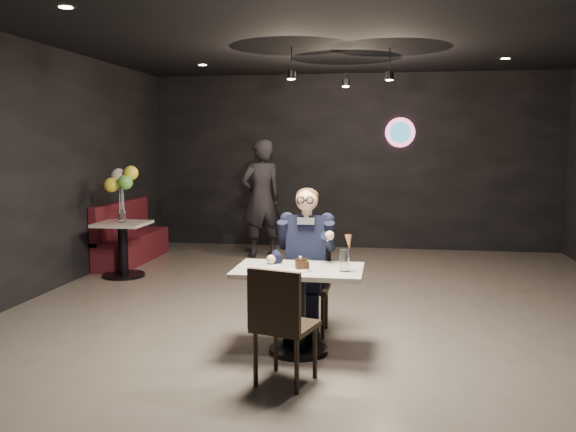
% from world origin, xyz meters
% --- Properties ---
extents(floor, '(9.00, 9.00, 0.00)m').
position_xyz_m(floor, '(0.00, 0.00, 0.00)').
color(floor, '#6C615A').
rests_on(floor, ground).
extents(wall_sign, '(0.50, 0.06, 0.50)m').
position_xyz_m(wall_sign, '(0.80, 4.47, 2.00)').
color(wall_sign, pink).
rests_on(wall_sign, floor).
extents(pendant_lights, '(1.40, 1.20, 0.36)m').
position_xyz_m(pendant_lights, '(0.00, 2.00, 2.88)').
color(pendant_lights, black).
rests_on(pendant_lights, floor).
extents(main_table, '(1.10, 0.70, 0.75)m').
position_xyz_m(main_table, '(-0.14, -1.00, 0.38)').
color(main_table, silver).
rests_on(main_table, floor).
extents(chair_far, '(0.42, 0.46, 0.92)m').
position_xyz_m(chair_far, '(-0.14, -0.45, 0.46)').
color(chair_far, black).
rests_on(chair_far, floor).
extents(chair_near, '(0.53, 0.56, 0.92)m').
position_xyz_m(chair_near, '(-0.14, -1.68, 0.46)').
color(chair_near, black).
rests_on(chair_near, floor).
extents(seated_man, '(0.60, 0.80, 1.44)m').
position_xyz_m(seated_man, '(-0.14, -0.45, 0.72)').
color(seated_man, black).
rests_on(seated_man, floor).
extents(dessert_plate, '(0.21, 0.21, 0.01)m').
position_xyz_m(dessert_plate, '(-0.12, -1.10, 0.76)').
color(dessert_plate, white).
rests_on(dessert_plate, main_table).
extents(cake_slice, '(0.13, 0.12, 0.07)m').
position_xyz_m(cake_slice, '(-0.11, -1.06, 0.80)').
color(cake_slice, black).
rests_on(cake_slice, dessert_plate).
extents(mint_leaf, '(0.06, 0.04, 0.01)m').
position_xyz_m(mint_leaf, '(-0.03, -1.12, 0.84)').
color(mint_leaf, '#31802A').
rests_on(mint_leaf, cake_slice).
extents(sundae_glass, '(0.08, 0.08, 0.18)m').
position_xyz_m(sundae_glass, '(0.25, -1.06, 0.84)').
color(sundae_glass, silver).
rests_on(sundae_glass, main_table).
extents(wafer_cone, '(0.08, 0.08, 0.13)m').
position_xyz_m(wafer_cone, '(0.29, -1.04, 0.99)').
color(wafer_cone, tan).
rests_on(wafer_cone, sundae_glass).
extents(booth_bench, '(0.46, 1.86, 0.93)m').
position_xyz_m(booth_bench, '(-3.25, 2.63, 0.46)').
color(booth_bench, '#410E14').
rests_on(booth_bench, floor).
extents(side_table, '(0.66, 0.66, 0.82)m').
position_xyz_m(side_table, '(-2.95, 1.63, 0.41)').
color(side_table, silver).
rests_on(side_table, floor).
extents(balloon_vase, '(0.11, 0.11, 0.16)m').
position_xyz_m(balloon_vase, '(-2.95, 1.63, 0.83)').
color(balloon_vase, silver).
rests_on(balloon_vase, side_table).
extents(balloon_bunch, '(0.36, 0.36, 0.59)m').
position_xyz_m(balloon_bunch, '(-2.95, 1.63, 1.20)').
color(balloon_bunch, '#FFF835').
rests_on(balloon_bunch, balloon_vase).
extents(passerby, '(0.82, 0.76, 1.88)m').
position_xyz_m(passerby, '(-1.39, 3.41, 0.94)').
color(passerby, black).
rests_on(passerby, floor).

